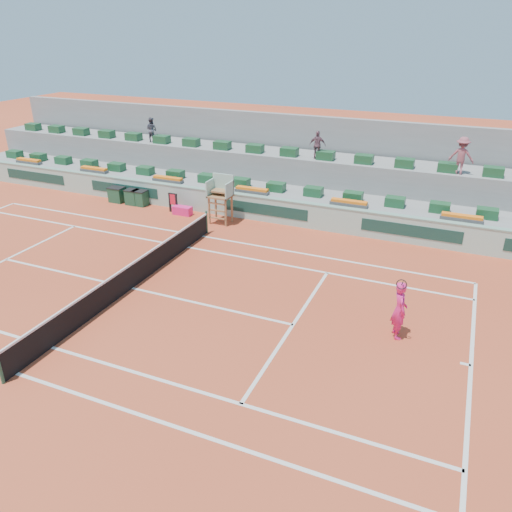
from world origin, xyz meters
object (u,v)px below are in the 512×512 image
at_px(player_bag, 182,211).
at_px(drink_cooler_a, 140,198).
at_px(tennis_player, 399,310).
at_px(umpire_chair, 221,192).

relative_size(player_bag, drink_cooler_a, 1.19).
bearing_deg(drink_cooler_a, player_bag, -7.52).
bearing_deg(tennis_player, umpire_chair, 144.74).
distance_m(player_bag, tennis_player, 13.89).
height_order(drink_cooler_a, tennis_player, tennis_player).
height_order(player_bag, tennis_player, tennis_player).
distance_m(umpire_chair, tennis_player, 11.80).
relative_size(umpire_chair, drink_cooler_a, 2.86).
bearing_deg(umpire_chair, drink_cooler_a, 174.17).
bearing_deg(drink_cooler_a, umpire_chair, -5.83).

